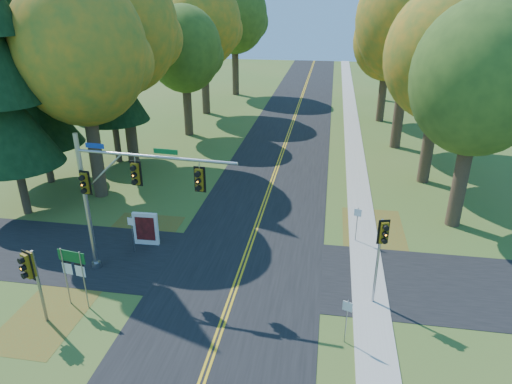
% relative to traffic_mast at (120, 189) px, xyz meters
% --- Properties ---
extents(ground, '(160.00, 160.00, 0.00)m').
position_rel_traffic_mast_xyz_m(ground, '(5.36, -0.70, -4.50)').
color(ground, '#3A6022').
rests_on(ground, ground).
extents(road_main, '(8.00, 160.00, 0.02)m').
position_rel_traffic_mast_xyz_m(road_main, '(5.36, -0.70, -4.49)').
color(road_main, black).
rests_on(road_main, ground).
extents(road_cross, '(60.00, 6.00, 0.02)m').
position_rel_traffic_mast_xyz_m(road_cross, '(5.36, 1.30, -4.49)').
color(road_cross, black).
rests_on(road_cross, ground).
extents(centerline_left, '(0.10, 160.00, 0.01)m').
position_rel_traffic_mast_xyz_m(centerline_left, '(5.26, -0.70, -4.47)').
color(centerline_left, gold).
rests_on(centerline_left, road_main).
extents(centerline_right, '(0.10, 160.00, 0.01)m').
position_rel_traffic_mast_xyz_m(centerline_right, '(5.46, -0.70, -4.47)').
color(centerline_right, gold).
rests_on(centerline_right, road_main).
extents(sidewalk_east, '(1.60, 160.00, 0.06)m').
position_rel_traffic_mast_xyz_m(sidewalk_east, '(11.56, -0.70, -4.47)').
color(sidewalk_east, '#9E998E').
rests_on(sidewalk_east, ground).
extents(leaf_patch_w_near, '(4.00, 6.00, 0.00)m').
position_rel_traffic_mast_xyz_m(leaf_patch_w_near, '(-1.14, 3.30, -4.49)').
color(leaf_patch_w_near, brown).
rests_on(leaf_patch_w_near, ground).
extents(leaf_patch_e, '(3.50, 8.00, 0.00)m').
position_rel_traffic_mast_xyz_m(leaf_patch_e, '(12.16, 5.30, -4.49)').
color(leaf_patch_e, brown).
rests_on(leaf_patch_e, ground).
extents(leaf_patch_w_far, '(3.00, 5.00, 0.00)m').
position_rel_traffic_mast_xyz_m(leaf_patch_w_far, '(-2.14, -3.70, -4.49)').
color(leaf_patch_w_far, brown).
rests_on(leaf_patch_w_far, ground).
extents(tree_w_a, '(8.00, 8.00, 14.15)m').
position_rel_traffic_mast_xyz_m(tree_w_a, '(-5.77, 8.68, 4.99)').
color(tree_w_a, '#38281C').
rests_on(tree_w_a, ground).
extents(tree_e_a, '(7.20, 7.20, 12.73)m').
position_rel_traffic_mast_xyz_m(tree_e_a, '(16.92, 8.08, 4.04)').
color(tree_e_a, '#38281C').
rests_on(tree_e_a, ground).
extents(tree_w_b, '(8.60, 8.60, 15.38)m').
position_rel_traffic_mast_xyz_m(tree_w_b, '(-6.36, 15.59, 5.87)').
color(tree_w_b, '#38281C').
rests_on(tree_w_b, ground).
extents(tree_e_b, '(7.60, 7.60, 13.33)m').
position_rel_traffic_mast_xyz_m(tree_e_b, '(16.33, 14.88, 4.40)').
color(tree_e_b, '#38281C').
rests_on(tree_e_b, ground).
extents(tree_w_c, '(6.80, 6.80, 11.91)m').
position_rel_traffic_mast_xyz_m(tree_w_c, '(-4.18, 23.77, 3.45)').
color(tree_w_c, '#38281C').
rests_on(tree_w_c, ground).
extents(tree_e_c, '(8.80, 8.80, 15.79)m').
position_rel_traffic_mast_xyz_m(tree_e_c, '(15.24, 22.99, 6.17)').
color(tree_e_c, '#38281C').
rests_on(tree_e_c, ground).
extents(tree_w_d, '(8.20, 8.20, 14.56)m').
position_rel_traffic_mast_xyz_m(tree_w_d, '(-4.77, 32.49, 5.28)').
color(tree_w_d, '#38281C').
rests_on(tree_w_d, ground).
extents(tree_e_d, '(7.00, 7.00, 12.32)m').
position_rel_traffic_mast_xyz_m(tree_e_d, '(14.62, 32.17, 3.74)').
color(tree_e_d, '#38281C').
rests_on(tree_e_d, ground).
extents(tree_w_e, '(8.40, 8.40, 14.97)m').
position_rel_traffic_mast_xyz_m(tree_w_e, '(-3.57, 43.39, 5.58)').
color(tree_w_e, '#38281C').
rests_on(tree_w_e, ground).
extents(tree_e_e, '(7.80, 7.80, 13.74)m').
position_rel_traffic_mast_xyz_m(tree_e_e, '(15.83, 42.88, 4.70)').
color(tree_e_e, '#38281C').
rests_on(tree_e_e, ground).
extents(pine_b, '(5.60, 5.60, 17.31)m').
position_rel_traffic_mast_xyz_m(pine_b, '(-10.64, 10.30, 3.67)').
color(pine_b, '#38281C').
rests_on(pine_b, ground).
extents(pine_c, '(5.60, 5.60, 20.56)m').
position_rel_traffic_mast_xyz_m(pine_c, '(-7.64, 15.30, 5.20)').
color(pine_c, '#38281C').
rests_on(pine_c, ground).
extents(traffic_mast, '(7.69, 0.98, 6.99)m').
position_rel_traffic_mast_xyz_m(traffic_mast, '(0.00, 0.00, 0.00)').
color(traffic_mast, '#95999D').
rests_on(traffic_mast, ground).
extents(east_signal_pole, '(0.48, 0.57, 4.23)m').
position_rel_traffic_mast_xyz_m(east_signal_pole, '(11.70, -0.63, -1.29)').
color(east_signal_pole, '#9B9EA4').
rests_on(east_signal_pole, ground).
extents(ped_signal_pole, '(0.52, 0.63, 3.49)m').
position_rel_traffic_mast_xyz_m(ped_signal_pole, '(-2.09, -4.18, -1.90)').
color(ped_signal_pole, gray).
rests_on(ped_signal_pole, ground).
extents(route_sign_cluster, '(1.31, 0.24, 2.83)m').
position_rel_traffic_mast_xyz_m(route_sign_cluster, '(-1.15, -2.80, -2.50)').
color(route_sign_cluster, gray).
rests_on(route_sign_cluster, ground).
extents(info_kiosk, '(1.37, 0.25, 1.90)m').
position_rel_traffic_mast_xyz_m(info_kiosk, '(-0.23, 2.79, -3.55)').
color(info_kiosk, white).
rests_on(info_kiosk, ground).
extents(reg_sign_e_north, '(0.38, 0.14, 2.06)m').
position_rel_traffic_mast_xyz_m(reg_sign_e_north, '(11.07, 4.97, -3.09)').
color(reg_sign_e_north, gray).
rests_on(reg_sign_e_north, ground).
extents(reg_sign_e_south, '(0.37, 0.16, 2.01)m').
position_rel_traffic_mast_xyz_m(reg_sign_e_south, '(10.37, -3.26, -3.12)').
color(reg_sign_e_south, gray).
rests_on(reg_sign_e_south, ground).
extents(reg_sign_w, '(0.39, 0.09, 2.05)m').
position_rel_traffic_mast_xyz_m(reg_sign_w, '(-0.64, 1.98, -3.09)').
color(reg_sign_w, gray).
rests_on(reg_sign_w, ground).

